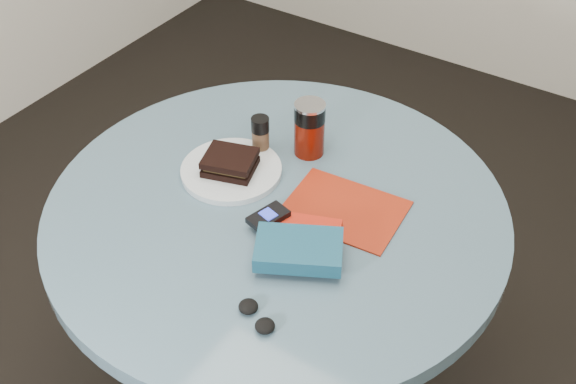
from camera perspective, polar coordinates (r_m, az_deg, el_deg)
The scene contains 10 objects.
table at distance 1.67m, azimuth -0.87°, elevation -5.18°, with size 1.00×1.00×0.75m.
plate at distance 1.64m, azimuth -4.50°, elevation 1.71°, with size 0.23×0.23×0.01m, color silver.
sandwich at distance 1.62m, azimuth -4.61°, elevation 2.34°, with size 0.13×0.12×0.04m.
soda_can at distance 1.66m, azimuth 1.71°, elevation 5.04°, with size 0.08×0.08×0.13m.
pepper_grinder at distance 1.67m, azimuth -2.19°, elevation 4.53°, with size 0.04×0.04×0.10m.
magazine at distance 1.55m, azimuth 4.46°, elevation -1.38°, with size 0.25×0.18×0.00m, color maroon.
red_book at distance 1.48m, azimuth 1.04°, elevation -3.27°, with size 0.15×0.10×0.01m, color #B21E0E.
novel at distance 1.41m, azimuth 0.86°, elevation -4.56°, with size 0.17×0.11×0.03m, color navy.
mp3_player at distance 1.49m, azimuth -1.57°, elevation -1.97°, with size 0.07×0.09×0.02m.
headphones at distance 1.33m, azimuth -2.50°, elevation -9.77°, with size 0.10×0.07×0.02m.
Camera 1 is at (0.65, -0.96, 1.79)m, focal length 45.00 mm.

